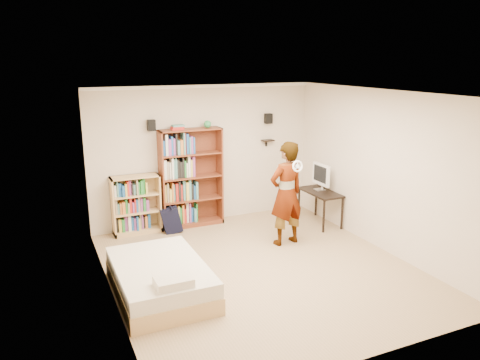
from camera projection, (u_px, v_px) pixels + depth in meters
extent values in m
cube|color=tan|center=(261.00, 268.00, 7.30)|extent=(4.50, 5.00, 0.01)
cube|color=beige|center=(204.00, 155.00, 9.17)|extent=(4.50, 0.02, 2.70)
cube|color=beige|center=(372.00, 244.00, 4.76)|extent=(4.50, 0.02, 2.70)
cube|color=beige|center=(107.00, 204.00, 6.07)|extent=(0.02, 5.00, 2.70)
cube|color=beige|center=(381.00, 171.00, 7.85)|extent=(0.02, 5.00, 2.70)
cube|color=white|center=(263.00, 93.00, 6.62)|extent=(4.50, 5.00, 0.02)
cube|color=white|center=(204.00, 86.00, 8.81)|extent=(4.50, 0.06, 0.06)
cube|color=white|center=(380.00, 114.00, 4.45)|extent=(4.50, 0.06, 0.06)
cube|color=white|center=(102.00, 101.00, 5.75)|extent=(0.06, 5.00, 0.06)
cube|color=white|center=(386.00, 91.00, 7.51)|extent=(0.06, 5.00, 0.06)
cube|color=black|center=(151.00, 125.00, 8.50)|extent=(0.14, 0.12, 0.20)
cube|color=black|center=(268.00, 119.00, 9.45)|extent=(0.14, 0.12, 0.20)
cube|color=black|center=(268.00, 140.00, 9.57)|extent=(0.25, 0.16, 0.02)
imported|color=black|center=(286.00, 194.00, 8.08)|extent=(0.72, 0.53, 1.83)
torus|color=white|center=(298.00, 166.00, 7.64)|extent=(0.20, 0.07, 0.20)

